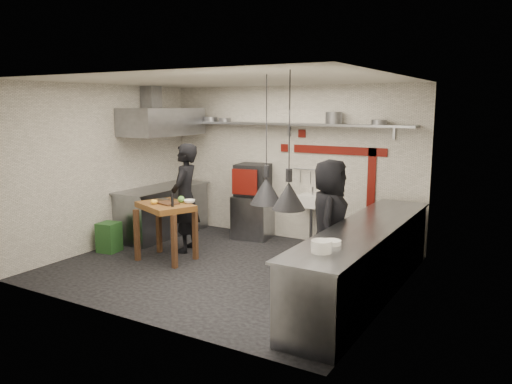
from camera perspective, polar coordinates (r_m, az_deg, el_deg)
The scene contains 47 objects.
floor at distance 7.69m, azimuth -3.37°, elevation -8.69°, with size 5.00×5.00×0.00m, color black.
ceiling at distance 7.30m, azimuth -3.60°, elevation 12.63°, with size 5.00×5.00×0.00m, color silver.
wall_back at distance 9.17m, azimuth 3.86°, elevation 3.29°, with size 5.00×0.04×2.80m, color silver.
wall_front at distance 5.77m, azimuth -15.19°, elevation -0.92°, with size 5.00×0.04×2.80m, color silver.
wall_left at distance 8.99m, azimuth -16.84°, elevation 2.77°, with size 0.04×4.20×2.80m, color silver.
wall_right at distance 6.34m, azimuth 15.64°, elevation 0.01°, with size 0.04×4.20×2.80m, color silver.
red_band_horiz at distance 8.74m, azimuth 9.42°, elevation 4.71°, with size 1.70×0.02×0.14m, color #5E100A.
red_band_vert at distance 8.60m, azimuth 13.06°, elevation 1.28°, with size 0.14×0.02×1.10m, color #5E100A.
red_tile_a at distance 9.00m, azimuth 5.28°, elevation 6.66°, with size 0.14×0.02×0.14m, color #5E100A.
red_tile_b at distance 9.17m, azimuth 3.27°, elevation 5.06°, with size 0.14×0.02×0.14m, color #5E100A.
back_shelf at distance 8.96m, azimuth 3.39°, elevation 7.76°, with size 4.60×0.34×0.04m, color slate.
shelf_bracket_left at distance 10.09m, azimuth -5.95°, elevation 7.39°, with size 0.04×0.06×0.24m, color slate.
shelf_bracket_mid at distance 9.09m, azimuth 3.82°, elevation 7.16°, with size 0.04×0.06×0.24m, color slate.
shelf_bracket_right at distance 8.42m, azimuth 15.54°, elevation 6.61°, with size 0.04×0.06×0.24m, color slate.
pan_far_left at distance 9.80m, azimuth -5.20°, elevation 8.30°, with size 0.27×0.27×0.09m, color slate.
pan_mid_left at distance 9.62m, azimuth -3.60°, elevation 8.23°, with size 0.22×0.22×0.07m, color slate.
stock_pot at distance 8.58m, azimuth 8.89°, elevation 8.37°, with size 0.28×0.28×0.20m, color slate.
pan_right at distance 8.32m, azimuth 13.90°, elevation 7.75°, with size 0.25×0.25×0.08m, color slate.
oven_stand at distance 9.30m, azimuth -0.37°, elevation -2.84°, with size 0.66×0.60×0.80m, color slate.
combi_oven at distance 9.25m, azimuth -0.33°, elevation 1.44°, with size 0.58×0.54×0.58m, color black.
oven_door at distance 8.95m, azimuth -1.32°, elevation 1.15°, with size 0.48×0.03×0.46m, color #5E100A.
oven_glass at distance 8.97m, azimuth -1.35°, elevation 1.17°, with size 0.35×0.02×0.34m, color black.
hand_sink at distance 8.87m, azimuth 6.47°, elevation -1.02°, with size 0.46×0.34×0.22m, color white.
sink_tap at distance 8.84m, azimuth 6.49°, elevation 0.12°, with size 0.03×0.03×0.14m, color slate.
sink_drain at distance 8.93m, azimuth 6.31°, elevation -3.84°, with size 0.06×0.06×0.66m, color slate.
utensil_rail at distance 8.91m, azimuth 6.91°, elevation 2.54°, with size 0.02×0.02×0.90m, color slate.
counter_right at distance 6.65m, azimuth 12.32°, elevation -7.82°, with size 0.70×3.80×0.90m, color slate.
counter_right_top at distance 6.53m, azimuth 12.47°, elevation -3.93°, with size 0.76×3.90×0.03m, color slate.
plate_stack at distance 5.26m, azimuth 7.48°, elevation -6.20°, with size 0.21×0.21×0.13m, color white.
small_bowl_right at distance 5.58m, azimuth 8.65°, elevation -5.72°, with size 0.21×0.21×0.05m, color white.
counter_left at distance 9.65m, azimuth -10.57°, elevation -2.24°, with size 0.70×1.90×0.90m, color slate.
counter_left_top at distance 9.56m, azimuth -10.66°, elevation 0.48°, with size 0.76×2.00×0.03m, color slate.
extractor_hood at distance 9.41m, azimuth -10.67°, elevation 7.90°, with size 0.78×1.60×0.50m, color slate.
hood_duct at distance 9.57m, azimuth -11.89°, elevation 10.28°, with size 0.28×0.28×0.50m, color slate.
green_bin at distance 8.82m, azimuth -16.44°, elevation -4.97°, with size 0.32×0.32×0.50m, color #235221.
prep_table at distance 8.09m, azimuth -10.24°, elevation -4.50°, with size 0.92×0.64×0.92m, color brown, non-canonical shape.
cutting_board at distance 7.95m, azimuth -10.06°, elevation -1.26°, with size 0.34×0.24×0.03m, color #4F301C.
pepper_mill at distance 7.69m, azimuth -9.54°, elevation -0.95°, with size 0.04×0.04×0.20m, color black.
lemon_a at distance 7.95m, azimuth -11.69°, elevation -1.11°, with size 0.08×0.08×0.08m, color yellow.
lemon_b at distance 7.95m, azimuth -11.43°, elevation -1.12°, with size 0.07×0.07×0.07m, color yellow.
veg_ball at distance 8.03m, azimuth -8.55°, elevation -0.83°, with size 0.11×0.11×0.11m, color #55993F.
steel_tray at distance 8.24m, azimuth -10.48°, elevation -0.87°, with size 0.17×0.12×0.03m, color slate.
bowl at distance 7.95m, azimuth -7.62°, elevation -1.08°, with size 0.18×0.18×0.06m, color white.
heat_lamp_near at distance 5.90m, azimuth 1.21°, elevation 5.91°, with size 0.39×0.39×1.52m, color black, non-canonical shape.
heat_lamp_far at distance 5.15m, azimuth 3.83°, elevation 5.81°, with size 0.35×0.35×1.44m, color black, non-canonical shape.
chef_left at distance 8.45m, azimuth -8.10°, elevation -0.67°, with size 0.67×0.44×1.83m, color black.
chef_right at distance 7.07m, azimuth 8.40°, elevation -3.22°, with size 0.84×0.55×1.72m, color black.
Camera 1 is at (4.07, -6.05, 2.44)m, focal length 35.00 mm.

